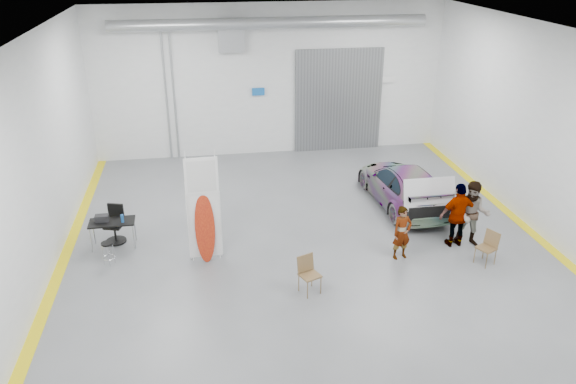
{
  "coord_description": "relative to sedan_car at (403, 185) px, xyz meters",
  "views": [
    {
      "loc": [
        -2.85,
        -13.97,
        8.09
      ],
      "look_at": [
        -0.5,
        0.52,
        1.5
      ],
      "focal_mm": 35.0,
      "sensor_mm": 36.0,
      "label": 1
    }
  ],
  "objects": [
    {
      "name": "ground",
      "position": [
        -3.66,
        -2.28,
        -0.67
      ],
      "size": [
        16.0,
        16.0,
        0.0
      ],
      "primitive_type": "plane",
      "color": "slate",
      "rests_on": "ground"
    },
    {
      "name": "room_shell",
      "position": [
        -3.42,
        -0.06,
        3.4
      ],
      "size": [
        14.02,
        16.18,
        6.01
      ],
      "color": "silver",
      "rests_on": "ground"
    },
    {
      "name": "sedan_car",
      "position": [
        0.0,
        0.0,
        0.0
      ],
      "size": [
        2.16,
        4.75,
        1.35
      ],
      "primitive_type": "imported",
      "rotation": [
        0.0,
        0.0,
        3.2
      ],
      "color": "white",
      "rests_on": "ground"
    },
    {
      "name": "person_a",
      "position": [
        -1.26,
        -3.36,
        0.11
      ],
      "size": [
        0.63,
        0.49,
        1.56
      ],
      "primitive_type": "imported",
      "rotation": [
        0.0,
        0.0,
        0.22
      ],
      "color": "brown",
      "rests_on": "ground"
    },
    {
      "name": "person_b",
      "position": [
        0.96,
        -2.99,
        0.31
      ],
      "size": [
        1.19,
        1.08,
        1.97
      ],
      "primitive_type": "imported",
      "rotation": [
        0.0,
        0.0,
        -0.45
      ],
      "color": "teal",
      "rests_on": "ground"
    },
    {
      "name": "person_c",
      "position": [
        0.55,
        -2.95,
        0.3
      ],
      "size": [
        1.15,
        0.52,
        1.94
      ],
      "primitive_type": "imported",
      "rotation": [
        0.0,
        0.0,
        3.19
      ],
      "color": "brown",
      "rests_on": "ground"
    },
    {
      "name": "surfboard_display",
      "position": [
        -6.6,
        -2.65,
        0.63
      ],
      "size": [
        0.91,
        0.28,
        3.21
      ],
      "rotation": [
        0.0,
        0.0,
        0.05
      ],
      "color": "white",
      "rests_on": "ground"
    },
    {
      "name": "folding_chair_near",
      "position": [
        -4.08,
        -4.62,
        -0.37
      ],
      "size": [
        0.6,
        0.64,
        0.97
      ],
      "rotation": [
        0.0,
        0.0,
        0.4
      ],
      "color": "brown",
      "rests_on": "ground"
    },
    {
      "name": "folding_chair_far",
      "position": [
        0.91,
        -4.04,
        -0.38
      ],
      "size": [
        0.58,
        0.72,
        0.94
      ],
      "rotation": [
        0.0,
        0.0,
        -1.11
      ],
      "color": "brown",
      "rests_on": "ground"
    },
    {
      "name": "shop_stool",
      "position": [
        -9.22,
        -2.43,
        -0.34
      ],
      "size": [
        0.34,
        0.34,
        0.66
      ],
      "rotation": [
        0.0,
        0.0,
        0.17
      ],
      "color": "black",
      "rests_on": "ground"
    },
    {
      "name": "work_table",
      "position": [
        -9.26,
        -1.42,
        0.13
      ],
      "size": [
        1.28,
        0.66,
        1.04
      ],
      "rotation": [
        0.0,
        0.0,
        0.02
      ],
      "color": "#909398",
      "rests_on": "ground"
    },
    {
      "name": "office_chair",
      "position": [
        -9.19,
        -1.13,
        -0.18
      ],
      "size": [
        0.61,
        0.64,
        1.12
      ],
      "rotation": [
        0.0,
        0.0,
        -0.3
      ],
      "color": "black",
      "rests_on": "ground"
    },
    {
      "name": "trunk_lid",
      "position": [
        0.0,
        -2.07,
        0.69
      ],
      "size": [
        1.57,
        0.95,
        0.04
      ],
      "primitive_type": "cube",
      "color": "silver",
      "rests_on": "sedan_car"
    }
  ]
}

